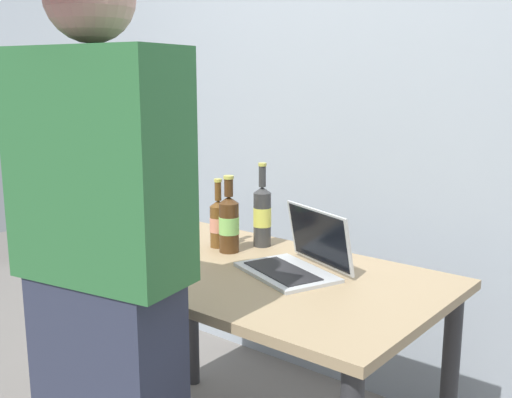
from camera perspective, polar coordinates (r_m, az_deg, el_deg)
The scene contains 7 objects.
desk at distance 2.13m, azimuth -0.82°, elevation -9.37°, with size 1.34×0.78×0.77m.
laptop at distance 2.05m, azimuth 4.05°, elevation -5.64°, with size 0.41×0.37×0.21m.
beer_bottle_dark at distance 2.26m, azimuth -2.57°, elevation -2.22°, with size 0.08×0.08×0.29m.
beer_bottle_green at distance 2.33m, azimuth -3.58°, elevation -2.19°, with size 0.07×0.07×0.27m.
beer_bottle_amber at distance 2.34m, azimuth 0.60°, elevation -1.49°, with size 0.07×0.07×0.33m.
person_figure at distance 1.63m, azimuth -14.14°, elevation -7.64°, with size 0.49×0.34×1.75m.
back_wall at distance 2.68m, azimuth 10.69°, elevation 8.66°, with size 6.00×0.10×2.60m, color #99A3AD.
Camera 1 is at (1.28, -1.53, 1.42)m, focal length 42.28 mm.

